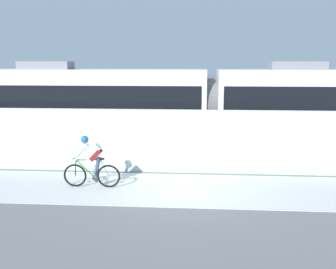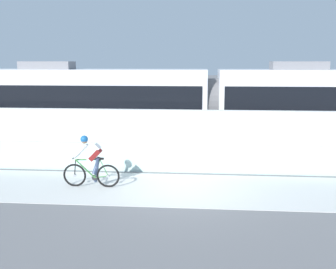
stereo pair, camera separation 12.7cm
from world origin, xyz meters
name	(u,v)px [view 2 (the right image)]	position (x,y,z in m)	size (l,w,h in m)	color
ground_plane	(181,189)	(0.00, 0.00, 0.00)	(200.00, 200.00, 0.00)	slate
bike_path_deck	(181,189)	(0.00, 0.00, 0.01)	(32.00, 3.20, 0.01)	silver
glass_parapet	(183,158)	(0.00, 1.85, 0.51)	(32.00, 0.05, 1.02)	silver
concrete_barrier_wall	(186,135)	(0.00, 3.65, 0.99)	(32.00, 0.36, 1.97)	silver
tram_rail_near	(188,147)	(0.00, 6.13, 0.00)	(32.00, 0.08, 0.01)	#595654
tram_rail_far	(189,141)	(0.00, 7.57, 0.00)	(32.00, 0.08, 0.01)	#595654
tram	(212,104)	(1.07, 6.85, 1.89)	(22.56, 2.54, 3.81)	silver
cyclist_on_bike	(91,162)	(-2.74, 0.00, 0.78)	(1.77, 0.58, 1.61)	black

